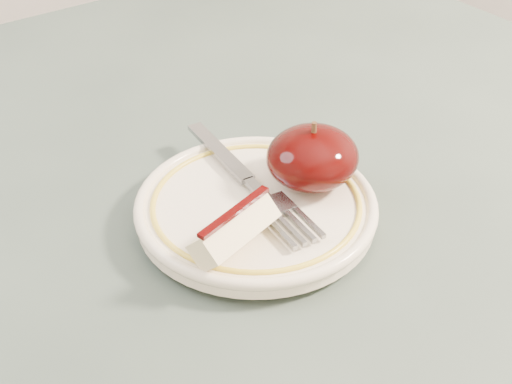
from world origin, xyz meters
TOP-DOWN VIEW (x-y plane):
  - table at (0.00, 0.00)m, footprint 0.90×0.90m
  - plate at (-0.02, -0.03)m, footprint 0.18×0.18m
  - apple_half at (0.03, -0.03)m, footprint 0.07×0.07m
  - apple_wedge at (-0.06, -0.06)m, footprint 0.07×0.05m
  - fork at (-0.01, -0.01)m, footprint 0.04×0.18m

SIDE VIEW (x-z plane):
  - table at x=0.00m, z-range 0.29..1.04m
  - plate at x=-0.02m, z-range 0.75..0.77m
  - fork at x=-0.01m, z-range 0.77..0.77m
  - apple_wedge at x=-0.06m, z-range 0.77..0.80m
  - apple_half at x=0.03m, z-range 0.76..0.82m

